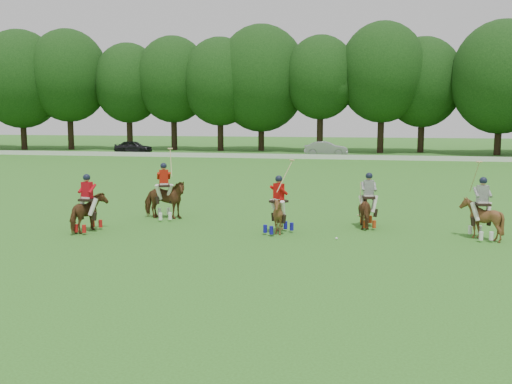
% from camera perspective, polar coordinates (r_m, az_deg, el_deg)
% --- Properties ---
extents(ground, '(180.00, 180.00, 0.00)m').
position_cam_1_polar(ground, '(17.53, -5.72, -6.30)').
color(ground, '#33691E').
rests_on(ground, ground).
extents(tree_line, '(117.98, 14.32, 14.75)m').
position_cam_1_polar(tree_line, '(64.62, 6.76, 11.28)').
color(tree_line, black).
rests_on(tree_line, ground).
extents(boundary_rail, '(120.00, 0.10, 0.44)m').
position_cam_1_polar(boundary_rail, '(54.66, 5.61, 3.54)').
color(boundary_rail, white).
rests_on(boundary_rail, ground).
extents(car_left, '(4.09, 1.70, 1.38)m').
position_cam_1_polar(car_left, '(63.91, -12.16, 4.44)').
color(car_left, black).
rests_on(car_left, ground).
extents(car_mid, '(4.51, 1.78, 1.46)m').
position_cam_1_polar(car_mid, '(59.02, 7.01, 4.33)').
color(car_mid, '#949499').
rests_on(car_mid, ground).
extents(polo_red_a, '(1.05, 1.72, 2.11)m').
position_cam_1_polar(polo_red_a, '(21.56, -16.45, -1.89)').
color(polo_red_a, '#542E16').
rests_on(polo_red_a, ground).
extents(polo_red_b, '(1.98, 1.85, 2.84)m').
position_cam_1_polar(polo_red_b, '(23.49, -9.16, -0.71)').
color(polo_red_b, '#542E16').
rests_on(polo_red_b, ground).
extents(polo_red_c, '(1.63, 1.65, 2.64)m').
position_cam_1_polar(polo_red_c, '(20.37, 2.28, -2.16)').
color(polo_red_c, '#542E16').
rests_on(polo_red_c, ground).
extents(polo_stripe_a, '(1.02, 1.67, 2.08)m').
position_cam_1_polar(polo_stripe_a, '(21.89, 11.16, -1.61)').
color(polo_stripe_a, '#542E16').
rests_on(polo_stripe_a, ground).
extents(polo_stripe_b, '(1.33, 1.45, 2.68)m').
position_cam_1_polar(polo_stripe_b, '(20.95, 21.60, -2.38)').
color(polo_stripe_b, '#542E16').
rests_on(polo_stripe_b, ground).
extents(polo_ball, '(0.09, 0.09, 0.09)m').
position_cam_1_polar(polo_ball, '(19.71, 8.05, -4.62)').
color(polo_ball, white).
rests_on(polo_ball, ground).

